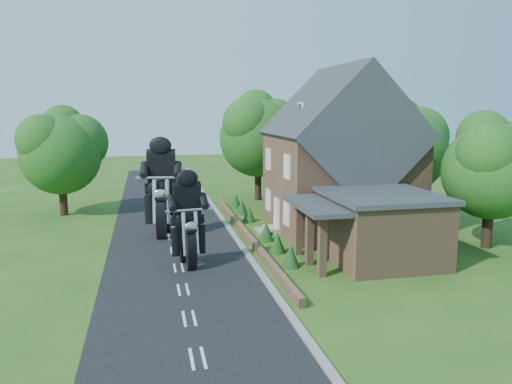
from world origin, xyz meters
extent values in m
plane|color=#2C5217|center=(0.00, 0.00, 0.00)|extent=(120.00, 120.00, 0.00)
cube|color=black|center=(0.00, 0.00, 0.01)|extent=(7.00, 80.00, 0.02)
cube|color=gray|center=(3.65, 0.00, 0.06)|extent=(0.30, 80.00, 0.12)
cube|color=#885F45|center=(4.30, 5.00, 0.20)|extent=(0.30, 22.00, 0.40)
cube|color=#885F45|center=(10.50, 6.00, 3.00)|extent=(8.00, 8.00, 6.00)
cube|color=#2D3035|center=(10.50, 6.00, 6.00)|extent=(8.48, 8.64, 8.48)
cube|color=#885F45|center=(12.50, 6.00, 9.20)|extent=(0.60, 0.90, 1.60)
cube|color=white|center=(7.90, 6.00, 7.50)|extent=(0.12, 0.80, 0.90)
cube|color=black|center=(7.84, 6.00, 7.50)|extent=(0.04, 0.55, 0.65)
cube|color=white|center=(6.44, 6.00, 1.05)|extent=(0.10, 1.10, 2.10)
cube|color=gray|center=(6.10, 6.00, 0.15)|extent=(0.80, 1.60, 0.30)
cube|color=gray|center=(5.60, 6.00, 0.07)|extent=(0.80, 1.60, 0.15)
cube|color=white|center=(6.44, 3.80, 1.60)|extent=(0.10, 1.10, 1.40)
cube|color=black|center=(6.42, 3.80, 1.60)|extent=(0.04, 0.92, 1.22)
cube|color=white|center=(6.44, 8.20, 1.60)|extent=(0.10, 1.10, 1.40)
cube|color=black|center=(6.42, 8.20, 1.60)|extent=(0.04, 0.92, 1.22)
cube|color=white|center=(6.44, 3.80, 4.30)|extent=(0.10, 1.10, 1.40)
cube|color=black|center=(6.42, 3.80, 4.30)|extent=(0.04, 0.92, 1.22)
cube|color=white|center=(6.44, 8.20, 4.30)|extent=(0.10, 1.10, 1.40)
cube|color=black|center=(6.42, 8.20, 4.30)|extent=(0.04, 0.92, 1.22)
cube|color=#885F45|center=(10.00, -0.80, 1.60)|extent=(5.00, 5.60, 3.20)
cube|color=#2D3035|center=(10.00, -0.80, 3.32)|extent=(5.30, 5.94, 0.24)
cube|color=#2D3035|center=(6.90, -0.80, 2.95)|extent=(2.60, 5.32, 0.22)
cube|color=#885F45|center=(6.30, -2.60, 1.40)|extent=(0.35, 0.35, 2.80)
cube|color=#885F45|center=(6.30, -0.80, 1.40)|extent=(0.35, 0.35, 2.80)
cube|color=#885F45|center=(6.30, 1.00, 1.40)|extent=(0.35, 0.35, 2.80)
cylinder|color=black|center=(17.00, 0.00, 1.40)|extent=(0.56, 0.56, 2.80)
sphere|color=#1B4D16|center=(17.00, 0.00, 4.23)|extent=(5.20, 5.20, 5.20)
sphere|color=#1B4D16|center=(18.17, 0.52, 5.01)|extent=(3.74, 3.74, 3.74)
sphere|color=#1B4D16|center=(16.09, -0.78, 5.27)|extent=(3.22, 3.22, 3.22)
sphere|color=#1B4D16|center=(17.10, 1.04, 6.05)|extent=(2.86, 2.86, 2.86)
cylinder|color=black|center=(16.50, 8.50, 1.50)|extent=(0.56, 0.56, 3.00)
sphere|color=#1B4D16|center=(16.50, 8.50, 4.65)|extent=(6.00, 6.00, 6.00)
sphere|color=#1B4D16|center=(17.85, 9.10, 5.55)|extent=(4.32, 4.32, 4.32)
sphere|color=#1B4D16|center=(15.45, 7.60, 5.85)|extent=(3.72, 3.72, 3.72)
sphere|color=#1B4D16|center=(16.60, 9.70, 6.75)|extent=(3.30, 3.30, 3.30)
cylinder|color=black|center=(14.00, 16.00, 1.80)|extent=(0.56, 0.56, 3.60)
sphere|color=#1B4D16|center=(14.00, 16.00, 5.58)|extent=(7.20, 7.20, 7.20)
sphere|color=#1B4D16|center=(15.62, 16.72, 6.66)|extent=(5.18, 5.18, 5.18)
sphere|color=#1B4D16|center=(12.74, 14.92, 7.02)|extent=(4.46, 4.46, 4.46)
sphere|color=#1B4D16|center=(14.10, 17.44, 8.10)|extent=(3.96, 3.96, 3.96)
cylinder|color=black|center=(8.00, 17.00, 1.70)|extent=(0.56, 0.56, 3.40)
sphere|color=#1B4D16|center=(8.00, 17.00, 5.16)|extent=(6.40, 6.40, 6.40)
sphere|color=#1B4D16|center=(9.44, 17.64, 6.12)|extent=(4.61, 4.61, 4.61)
sphere|color=#1B4D16|center=(6.88, 16.04, 6.44)|extent=(3.97, 3.97, 3.97)
sphere|color=#1B4D16|center=(8.10, 18.28, 7.40)|extent=(3.52, 3.52, 3.52)
cylinder|color=black|center=(-7.00, 14.00, 1.40)|extent=(0.56, 0.56, 2.80)
sphere|color=#1B4D16|center=(-7.00, 14.00, 4.34)|extent=(5.60, 5.60, 5.60)
sphere|color=#1B4D16|center=(-5.74, 14.56, 5.18)|extent=(4.03, 4.03, 4.03)
sphere|color=#1B4D16|center=(-7.98, 13.16, 5.46)|extent=(3.47, 3.47, 3.47)
sphere|color=#1B4D16|center=(-6.90, 15.12, 6.30)|extent=(3.08, 3.08, 3.08)
cone|color=#133C15|center=(5.30, -1.00, 0.55)|extent=(0.90, 0.90, 1.10)
cone|color=#133C15|center=(5.30, 1.50, 0.55)|extent=(0.90, 0.90, 1.10)
cone|color=#133C15|center=(5.30, 4.00, 0.55)|extent=(0.90, 0.90, 1.10)
cone|color=#133C15|center=(5.30, 9.00, 0.55)|extent=(0.90, 0.90, 1.10)
cone|color=#133C15|center=(5.30, 11.50, 0.55)|extent=(0.90, 0.90, 1.10)
cone|color=#133C15|center=(5.30, 14.00, 0.55)|extent=(0.90, 0.90, 1.10)
camera|label=1|loc=(-1.30, -23.23, 7.53)|focal=35.00mm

